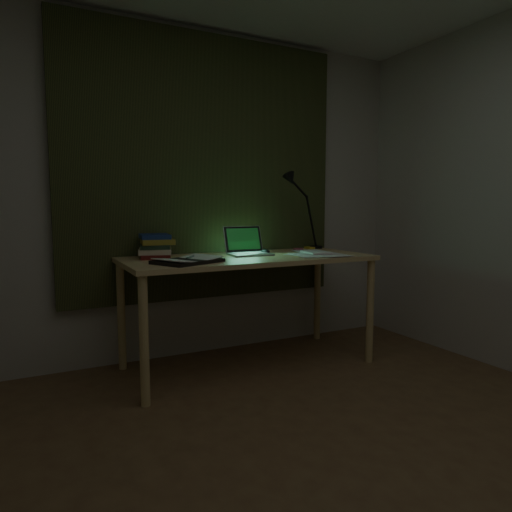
{
  "coord_description": "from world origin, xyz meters",
  "views": [
    {
      "loc": [
        -1.27,
        -1.38,
        1.16
      ],
      "look_at": [
        0.16,
        1.41,
        0.82
      ],
      "focal_mm": 32.0,
      "sensor_mm": 36.0,
      "label": 1
    }
  ],
  "objects": [
    {
      "name": "mouse",
      "position": [
        0.35,
        1.63,
        0.82
      ],
      "size": [
        0.07,
        0.1,
        0.04
      ],
      "primitive_type": "ellipsoid",
      "rotation": [
        0.0,
        0.0,
        -0.06
      ],
      "color": "black",
      "rests_on": "desk"
    },
    {
      "name": "open_textbook",
      "position": [
        -0.35,
        1.36,
        0.82
      ],
      "size": [
        0.48,
        0.42,
        0.03
      ],
      "primitive_type": null,
      "rotation": [
        0.0,
        0.0,
        0.44
      ],
      "color": "white",
      "rests_on": "desk"
    },
    {
      "name": "curtain",
      "position": [
        0.0,
        1.96,
        1.45
      ],
      "size": [
        2.2,
        0.06,
        2.0
      ],
      "primitive_type": "cube",
      "color": "#293118",
      "rests_on": "wall_back"
    },
    {
      "name": "laptop",
      "position": [
        0.21,
        1.6,
        0.91
      ],
      "size": [
        0.32,
        0.35,
        0.22
      ],
      "primitive_type": null,
      "rotation": [
        0.0,
        0.0,
        -0.05
      ],
      "color": "#A3A3A7",
      "rests_on": "desk"
    },
    {
      "name": "desk_lamp",
      "position": [
        0.95,
        1.84,
        1.1
      ],
      "size": [
        0.44,
        0.36,
        0.59
      ],
      "primitive_type": null,
      "rotation": [
        0.0,
        0.0,
        -0.16
      ],
      "color": "black",
      "rests_on": "desk"
    },
    {
      "name": "loose_papers",
      "position": [
        0.62,
        1.45,
        0.82
      ],
      "size": [
        0.4,
        0.42,
        0.02
      ],
      "primitive_type": null,
      "rotation": [
        0.0,
        0.0,
        0.13
      ],
      "color": "white",
      "rests_on": "desk"
    },
    {
      "name": "wall_back",
      "position": [
        0.0,
        2.0,
        1.25
      ],
      "size": [
        3.5,
        0.0,
        2.5
      ],
      "primitive_type": "cube",
      "color": "beige",
      "rests_on": "ground"
    },
    {
      "name": "floor",
      "position": [
        0.0,
        0.0,
        0.0
      ],
      "size": [
        3.5,
        4.0,
        0.0
      ],
      "primitive_type": "cube",
      "color": "brown",
      "rests_on": "ground"
    },
    {
      "name": "desk",
      "position": [
        0.16,
        1.53,
        0.4
      ],
      "size": [
        1.77,
        0.77,
        0.81
      ],
      "primitive_type": null,
      "color": "tan",
      "rests_on": "floor"
    },
    {
      "name": "sticky_pink",
      "position": [
        0.73,
        1.78,
        0.81
      ],
      "size": [
        0.09,
        0.09,
        0.01
      ],
      "primitive_type": "cube",
      "rotation": [
        0.0,
        0.0,
        -0.37
      ],
      "color": "#CE506F",
      "rests_on": "desk"
    },
    {
      "name": "book_stack",
      "position": [
        -0.46,
        1.74,
        0.89
      ],
      "size": [
        0.26,
        0.29,
        0.17
      ],
      "primitive_type": null,
      "rotation": [
        0.0,
        0.0,
        -0.18
      ],
      "color": "white",
      "rests_on": "desk"
    },
    {
      "name": "sticky_yellow",
      "position": [
        0.89,
        1.84,
        0.81
      ],
      "size": [
        0.08,
        0.08,
        0.02
      ],
      "primitive_type": "cube",
      "rotation": [
        0.0,
        0.0,
        0.07
      ],
      "color": "yellow",
      "rests_on": "desk"
    }
  ]
}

